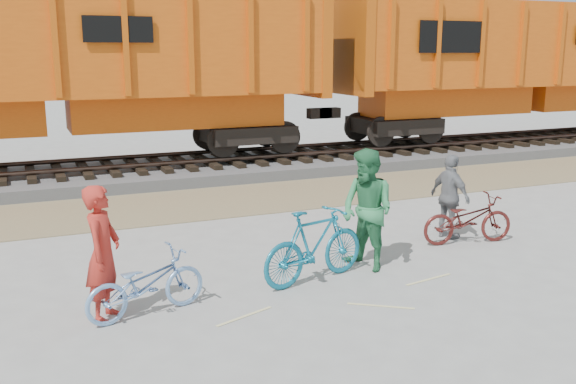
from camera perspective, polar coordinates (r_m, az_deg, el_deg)
name	(u,v)px	position (r m, az deg, el deg)	size (l,w,h in m)	color
ground	(291,285)	(9.49, 0.25, -8.30)	(120.00, 120.00, 0.00)	#9E9E99
gravel_strip	(193,204)	(14.48, -8.45, -1.05)	(120.00, 3.00, 0.02)	#8D7F57
ballast_bed	(159,171)	(17.79, -11.38, 1.83)	(120.00, 4.00, 0.30)	slate
track	(159,159)	(17.74, -11.42, 2.85)	(120.00, 2.60, 0.24)	black
hopper_car_center	(52,65)	(17.17, -20.21, 10.54)	(14.00, 3.13, 4.65)	black
hopper_car_right	(523,61)	(23.45, 20.20, 10.86)	(14.00, 3.13, 4.65)	black
bicycle_blue	(146,284)	(8.54, -12.51, -7.96)	(0.57, 1.63, 0.86)	#749FD6
bicycle_teal	(314,245)	(9.49, 2.36, -4.75)	(0.52, 1.86, 1.12)	#126D8B
bicycle_maroon	(468,219)	(11.80, 15.68, -2.35)	(0.58, 1.68, 0.88)	#511A17
person_solo	(103,253)	(8.42, -16.14, -5.25)	(0.64, 0.42, 1.75)	#B1281E
person_man	(367,210)	(10.01, 7.06, -1.60)	(0.92, 0.72, 1.90)	#2D7A4A
person_woman	(450,197)	(11.97, 14.21, -0.41)	(0.91, 0.38, 1.55)	slate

